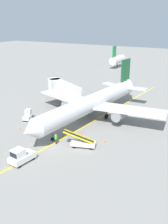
% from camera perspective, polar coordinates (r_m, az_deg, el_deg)
% --- Properties ---
extents(ground_plane, '(300.00, 300.00, 0.00)m').
position_cam_1_polar(ground_plane, '(40.56, -6.94, -7.72)').
color(ground_plane, gray).
extents(taxi_line_yellow, '(7.98, 79.66, 0.01)m').
position_cam_1_polar(taxi_line_yellow, '(44.35, -3.38, -5.06)').
color(taxi_line_yellow, yellow).
rests_on(taxi_line_yellow, ground).
extents(airliner, '(28.48, 35.34, 10.10)m').
position_cam_1_polar(airliner, '(50.17, 2.05, 2.18)').
color(airliner, silver).
rests_on(airliner, ground).
extents(jet_bridge, '(12.39, 8.56, 4.85)m').
position_cam_1_polar(jet_bridge, '(60.84, -4.93, 5.44)').
color(jet_bridge, silver).
rests_on(jet_bridge, ground).
extents(pushback_tug, '(2.28, 3.79, 2.20)m').
position_cam_1_polar(pushback_tug, '(36.85, -13.84, -9.47)').
color(pushback_tug, silver).
rests_on(pushback_tug, ground).
extents(baggage_tug_near_wing, '(2.03, 2.70, 2.10)m').
position_cam_1_polar(baggage_tug_near_wing, '(51.56, -12.30, -0.72)').
color(baggage_tug_near_wing, silver).
rests_on(baggage_tug_near_wing, ground).
extents(belt_loader_forward_hold, '(5.15, 2.75, 2.59)m').
position_cam_1_polar(belt_loader_forward_hold, '(39.98, -0.35, -6.74)').
color(belt_loader_forward_hold, silver).
rests_on(belt_loader_forward_hold, ground).
extents(ground_crew_marshaller, '(0.36, 0.24, 1.70)m').
position_cam_1_polar(ground_crew_marshaller, '(41.04, -6.23, -5.91)').
color(ground_crew_marshaller, '#26262D').
rests_on(ground_crew_marshaller, ground).
extents(safety_cone_nose_right, '(0.36, 0.36, 0.44)m').
position_cam_1_polar(safety_cone_nose_right, '(41.63, 4.65, -6.52)').
color(safety_cone_nose_right, orange).
rests_on(safety_cone_nose_right, ground).
extents(safety_cone_wingtip_left, '(0.36, 0.36, 0.44)m').
position_cam_1_polar(safety_cone_wingtip_left, '(47.65, -13.99, -3.54)').
color(safety_cone_wingtip_left, orange).
rests_on(safety_cone_wingtip_left, ground).
extents(safety_cone_wingtip_right, '(0.36, 0.36, 0.44)m').
position_cam_1_polar(safety_cone_wingtip_right, '(44.19, -0.49, -4.81)').
color(safety_cone_wingtip_right, orange).
rests_on(safety_cone_wingtip_right, ground).
extents(distant_aircraft_far_left, '(3.00, 10.10, 8.80)m').
position_cam_1_polar(distant_aircraft_far_left, '(106.69, 7.39, 11.46)').
color(distant_aircraft_far_left, silver).
rests_on(distant_aircraft_far_left, ground).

